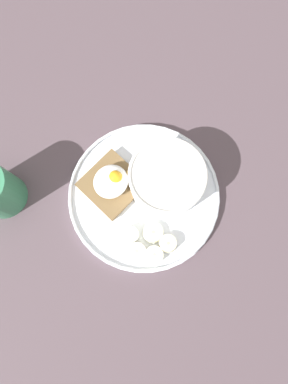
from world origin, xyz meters
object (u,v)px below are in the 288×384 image
(banana_slice_inner, at_px, (154,255))
(banana_slice_right, at_px, (168,244))
(banana_slice_back, at_px, (136,252))
(oatmeal_bowl, at_px, (166,179))
(toast_slice, at_px, (112,185))
(banana_slice_front, at_px, (153,232))
(banana_slice_left, at_px, (131,234))
(poached_egg, at_px, (111,181))

(banana_slice_inner, bearing_deg, banana_slice_right, -12.54)
(banana_slice_back, bearing_deg, oatmeal_bowl, 16.39)
(toast_slice, xyz_separation_m, banana_slice_back, (-0.06, -0.10, -0.00))
(banana_slice_front, height_order, banana_slice_back, same)
(banana_slice_left, height_order, banana_slice_back, same)
(banana_slice_front, bearing_deg, banana_slice_right, -87.35)
(banana_slice_front, height_order, banana_slice_inner, banana_slice_front)
(banana_slice_inner, bearing_deg, banana_slice_back, 118.76)
(oatmeal_bowl, height_order, toast_slice, oatmeal_bowl)
(banana_slice_back, height_order, banana_slice_right, banana_slice_right)
(banana_slice_left, distance_m, banana_slice_right, 0.06)
(banana_slice_left, xyz_separation_m, banana_slice_right, (0.03, -0.06, 0.00))
(poached_egg, relative_size, banana_slice_right, 1.90)
(banana_slice_inner, bearing_deg, banana_slice_left, 87.61)
(oatmeal_bowl, distance_m, banana_slice_inner, 0.13)
(poached_egg, xyz_separation_m, banana_slice_front, (-0.02, -0.11, -0.02))
(oatmeal_bowl, bearing_deg, toast_slice, 131.49)
(toast_slice, height_order, banana_slice_right, same)
(banana_slice_back, bearing_deg, banana_slice_inner, -61.24)
(banana_slice_inner, bearing_deg, toast_slice, 70.41)
(toast_slice, relative_size, banana_slice_back, 2.47)
(oatmeal_bowl, height_order, banana_slice_inner, oatmeal_bowl)
(poached_egg, distance_m, banana_slice_inner, 0.14)
(oatmeal_bowl, xyz_separation_m, banana_slice_left, (-0.11, -0.01, -0.03))
(oatmeal_bowl, relative_size, banana_slice_left, 3.25)
(poached_egg, bearing_deg, oatmeal_bowl, -48.95)
(oatmeal_bowl, distance_m, banana_slice_left, 0.11)
(poached_egg, bearing_deg, banana_slice_front, -100.79)
(banana_slice_right, bearing_deg, banana_slice_front, 92.65)
(poached_egg, xyz_separation_m, banana_slice_inner, (-0.05, -0.13, -0.02))
(banana_slice_back, bearing_deg, poached_egg, 59.37)
(poached_egg, distance_m, banana_slice_back, 0.12)
(banana_slice_inner, bearing_deg, poached_egg, 69.81)
(banana_slice_front, distance_m, banana_slice_right, 0.03)
(oatmeal_bowl, height_order, banana_slice_back, oatmeal_bowl)
(toast_slice, bearing_deg, banana_slice_back, -119.95)
(oatmeal_bowl, xyz_separation_m, toast_slice, (-0.06, 0.07, -0.02))
(toast_slice, bearing_deg, banana_slice_inner, -109.59)
(poached_egg, height_order, banana_slice_left, poached_egg)
(poached_egg, relative_size, banana_slice_back, 1.94)
(banana_slice_front, bearing_deg, toast_slice, 79.98)
(toast_slice, bearing_deg, banana_slice_left, -119.06)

